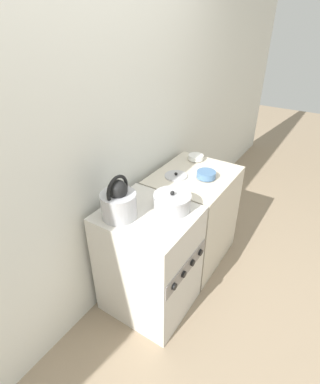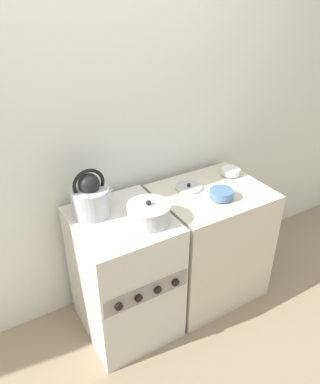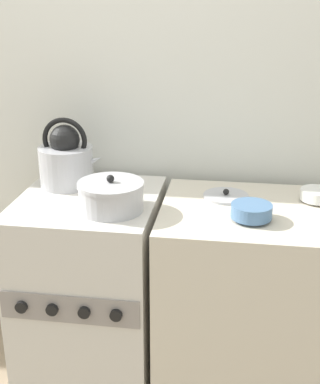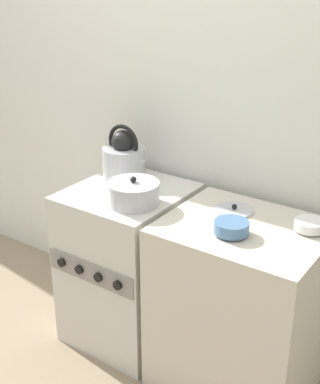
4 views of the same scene
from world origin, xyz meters
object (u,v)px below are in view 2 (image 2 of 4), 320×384
at_px(stove, 124,274).
at_px(enamel_bowl, 221,194).
at_px(kettle, 91,197).
at_px(cooking_pot, 149,213).
at_px(small_ceramic_bowl, 231,171).
at_px(loose_pot_lid, 189,187).

bearing_deg(stove, enamel_bowl, -9.52).
bearing_deg(stove, kettle, 132.39).
height_order(cooking_pot, enamel_bowl, cooking_pot).
bearing_deg(stove, small_ceramic_bowl, 7.18).
bearing_deg(cooking_pot, enamel_bowl, -0.05).
distance_m(enamel_bowl, small_ceramic_bowl, 0.33).
bearing_deg(enamel_bowl, loose_pot_lid, 114.43).
height_order(stove, kettle, kettle).
distance_m(enamel_bowl, loose_pot_lid, 0.23).
distance_m(kettle, small_ceramic_bowl, 0.99).
relative_size(stove, cooking_pot, 3.42).
height_order(kettle, cooking_pot, kettle).
relative_size(stove, small_ceramic_bowl, 6.40).
bearing_deg(loose_pot_lid, enamel_bowl, -65.57).
xyz_separation_m(stove, loose_pot_lid, (0.53, 0.10, 0.41)).
xyz_separation_m(kettle, loose_pot_lid, (0.65, -0.02, -0.11)).
bearing_deg(stove, cooking_pot, -40.87).
bearing_deg(kettle, small_ceramic_bowl, -1.12).
relative_size(cooking_pot, loose_pot_lid, 1.36).
height_order(stove, loose_pot_lid, loose_pot_lid).
distance_m(cooking_pot, small_ceramic_bowl, 0.78).
distance_m(cooking_pot, enamel_bowl, 0.50).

